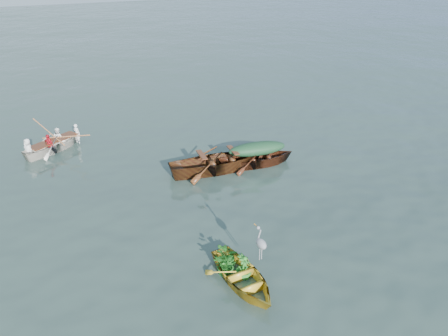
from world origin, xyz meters
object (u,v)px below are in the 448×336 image
at_px(green_tarp_boat, 257,165).
at_px(rowed_boat, 55,150).
at_px(yellow_dinghy, 242,284).
at_px(heron, 261,249).
at_px(open_wooden_boat, 218,171).

bearing_deg(green_tarp_boat, rowed_boat, 61.95).
bearing_deg(yellow_dinghy, rowed_boat, 103.07).
bearing_deg(green_tarp_boat, heron, 158.60).
relative_size(yellow_dinghy, heron, 3.31).
relative_size(green_tarp_boat, open_wooden_boat, 0.82).
xyz_separation_m(green_tarp_boat, rowed_boat, (-6.83, 5.12, 0.00)).
bearing_deg(green_tarp_boat, open_wooden_boat, 90.00).
distance_m(yellow_dinghy, rowed_boat, 11.26).
distance_m(yellow_dinghy, green_tarp_boat, 6.90).
relative_size(rowed_boat, heron, 4.25).
xyz_separation_m(open_wooden_boat, heron, (-1.71, -5.90, 0.87)).
bearing_deg(open_wooden_boat, rowed_boat, 53.99).
relative_size(yellow_dinghy, rowed_boat, 0.78).
xyz_separation_m(yellow_dinghy, rowed_boat, (-2.99, 10.85, 0.00)).
distance_m(open_wooden_boat, rowed_boat, 7.16).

